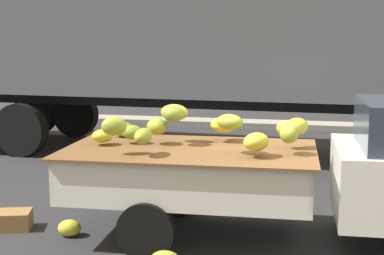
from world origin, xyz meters
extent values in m
plane|color=#28282B|center=(0.00, 0.00, 0.00)|extent=(220.00, 220.00, 0.00)
cube|color=gray|center=(0.00, 8.54, 0.08)|extent=(80.00, 0.80, 0.16)
cube|color=silver|center=(-1.19, -0.10, 0.58)|extent=(2.90, 1.73, 0.08)
cube|color=silver|center=(-1.22, 0.69, 0.84)|extent=(2.84, 0.15, 0.44)
cube|color=silver|center=(-1.17, -0.89, 0.84)|extent=(2.84, 0.15, 0.44)
cube|color=silver|center=(0.20, -0.05, 0.84)|extent=(0.11, 1.63, 0.44)
cube|color=silver|center=(-2.59, -0.15, 0.84)|extent=(0.11, 1.63, 0.44)
cube|color=#B21914|center=(-1.22, 0.72, 0.80)|extent=(2.73, 0.11, 0.07)
cube|color=brown|center=(-1.19, -0.10, 1.07)|extent=(3.02, 1.86, 0.03)
ellipsoid|color=gold|center=(-1.47, 0.26, 1.46)|extent=(0.39, 0.28, 0.21)
ellipsoid|color=gold|center=(-2.28, -0.12, 1.20)|extent=(0.35, 0.35, 0.16)
ellipsoid|color=#95A731|center=(-1.95, -0.61, 1.41)|extent=(0.34, 0.28, 0.21)
ellipsoid|color=gold|center=(-0.38, -0.43, 1.26)|extent=(0.37, 0.43, 0.20)
ellipsoid|color=olive|center=(-1.43, 0.04, 1.47)|extent=(0.27, 0.28, 0.20)
ellipsoid|color=gold|center=(0.04, 0.19, 1.34)|extent=(0.37, 0.36, 0.21)
ellipsoid|color=olive|center=(-1.96, 0.05, 1.23)|extent=(0.28, 0.23, 0.18)
ellipsoid|color=#98A32C|center=(-1.64, 0.07, 1.30)|extent=(0.37, 0.37, 0.20)
ellipsoid|color=olive|center=(-2.21, 0.47, 1.19)|extent=(0.30, 0.26, 0.20)
ellipsoid|color=gold|center=(-0.86, 0.37, 1.30)|extent=(0.35, 0.26, 0.19)
ellipsoid|color=#909F2B|center=(-0.69, -0.31, 1.45)|extent=(0.41, 0.38, 0.18)
ellipsoid|color=olive|center=(-0.03, -0.22, 1.32)|extent=(0.28, 0.33, 0.22)
ellipsoid|color=#A4AA2D|center=(-0.87, 0.49, 1.31)|extent=(0.39, 0.36, 0.17)
ellipsoid|color=olive|center=(-1.61, -0.61, 1.31)|extent=(0.20, 0.38, 0.18)
ellipsoid|color=gold|center=(-0.05, 0.10, 1.33)|extent=(0.32, 0.25, 0.19)
cylinder|color=black|center=(-1.56, 0.67, 0.32)|extent=(0.65, 0.22, 0.64)
cylinder|color=black|center=(-1.50, -0.90, 0.32)|extent=(0.65, 0.22, 0.64)
cube|color=#4C5156|center=(-1.87, 4.81, 2.60)|extent=(12.12, 3.15, 2.70)
cube|color=black|center=(-1.87, 4.81, 1.10)|extent=(11.05, 1.00, 0.30)
cylinder|color=black|center=(-5.40, 6.21, 0.54)|extent=(1.09, 0.36, 1.08)
cylinder|color=black|center=(-5.53, 3.81, 0.54)|extent=(1.09, 0.36, 1.08)
cylinder|color=black|center=(-6.48, 6.27, 0.54)|extent=(1.09, 0.36, 1.08)
cylinder|color=#38383A|center=(1.43, 4.63, 0.62)|extent=(0.18, 0.18, 1.25)
ellipsoid|color=gold|center=(-2.62, -0.41, 0.10)|extent=(0.32, 0.27, 0.20)
cube|color=olive|center=(-3.47, -0.32, 0.11)|extent=(0.60, 0.50, 0.23)
camera|label=1|loc=(0.22, -6.60, 2.39)|focal=53.48mm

